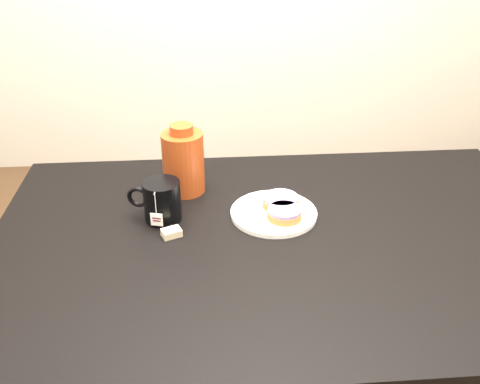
# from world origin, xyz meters

# --- Properties ---
(table) EXTENTS (1.40, 0.90, 0.75)m
(table) POSITION_xyz_m (0.00, 0.00, 0.67)
(table) COLOR black
(table) RESTS_ON ground_plane
(plate) EXTENTS (0.22, 0.22, 0.02)m
(plate) POSITION_xyz_m (-0.01, 0.10, 0.76)
(plate) COLOR white
(plate) RESTS_ON table
(bagel_back) EXTENTS (0.10, 0.10, 0.03)m
(bagel_back) POSITION_xyz_m (0.01, 0.12, 0.78)
(bagel_back) COLOR brown
(bagel_back) RESTS_ON plate
(bagel_front) EXTENTS (0.10, 0.10, 0.03)m
(bagel_front) POSITION_xyz_m (0.01, 0.06, 0.78)
(bagel_front) COLOR brown
(bagel_front) RESTS_ON plate
(mug) EXTENTS (0.15, 0.11, 0.10)m
(mug) POSITION_xyz_m (-0.29, 0.10, 0.80)
(mug) COLOR black
(mug) RESTS_ON table
(teabag_pouch) EXTENTS (0.05, 0.05, 0.02)m
(teabag_pouch) POSITION_xyz_m (-0.27, 0.02, 0.76)
(teabag_pouch) COLOR #C6B793
(teabag_pouch) RESTS_ON table
(bagel_package) EXTENTS (0.11, 0.11, 0.19)m
(bagel_package) POSITION_xyz_m (-0.24, 0.25, 0.84)
(bagel_package) COLOR maroon
(bagel_package) RESTS_ON table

